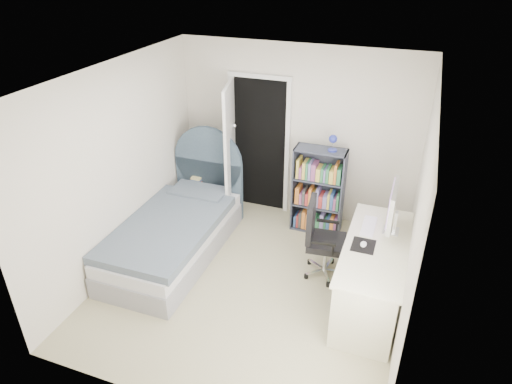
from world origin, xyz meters
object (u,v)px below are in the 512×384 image
(office_chair, at_px, (320,235))
(floor_lamp, at_px, (233,175))
(bed, at_px, (177,230))
(nightstand, at_px, (201,188))
(desk, at_px, (373,272))
(bookcase, at_px, (318,194))

(office_chair, bearing_deg, floor_lamp, 145.53)
(bed, relative_size, nightstand, 3.76)
(floor_lamp, bearing_deg, bed, -102.46)
(nightstand, distance_m, floor_lamp, 0.52)
(floor_lamp, relative_size, office_chair, 1.39)
(desk, bearing_deg, bookcase, 125.65)
(nightstand, height_order, floor_lamp, floor_lamp)
(nightstand, bearing_deg, bed, -81.80)
(bed, xyz_separation_m, desk, (2.53, -0.15, 0.13))
(bookcase, bearing_deg, office_chair, -75.40)
(bed, height_order, desk, bed)
(bookcase, bearing_deg, desk, -54.35)
(bed, relative_size, desk, 1.37)
(nightstand, height_order, desk, desk)
(floor_lamp, distance_m, bookcase, 1.33)
(nightstand, distance_m, bookcase, 1.76)
(office_chair, bearing_deg, bookcase, 104.60)
(bookcase, bearing_deg, bed, -144.51)
(desk, bearing_deg, bed, 176.60)
(nightstand, relative_size, office_chair, 0.59)
(bed, xyz_separation_m, nightstand, (-0.15, 1.02, 0.08))
(nightstand, distance_m, desk, 2.92)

